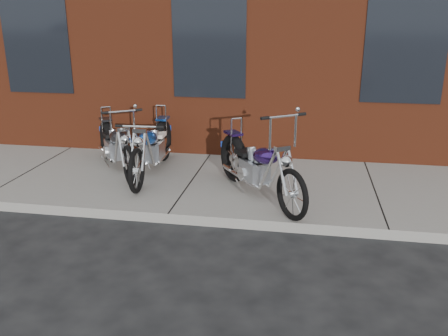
# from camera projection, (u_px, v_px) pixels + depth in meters

# --- Properties ---
(ground) EXTENTS (120.00, 120.00, 0.00)m
(ground) POSITION_uv_depth(u_px,v_px,m) (168.00, 224.00, 6.73)
(ground) COLOR black
(ground) RESTS_ON ground
(sidewalk) EXTENTS (22.00, 3.00, 0.15)m
(sidewalk) POSITION_uv_depth(u_px,v_px,m) (193.00, 183.00, 8.11)
(sidewalk) COLOR gray
(sidewalk) RESTS_ON ground
(chopper_purple) EXTENTS (1.56, 2.11, 1.41)m
(chopper_purple) POSITION_uv_depth(u_px,v_px,m) (258.00, 169.00, 7.18)
(chopper_purple) COLOR black
(chopper_purple) RESTS_ON sidewalk
(chopper_blue) EXTENTS (0.61, 2.49, 1.08)m
(chopper_blue) POSITION_uv_depth(u_px,v_px,m) (152.00, 149.00, 8.23)
(chopper_blue) COLOR black
(chopper_blue) RESTS_ON sidewalk
(chopper_third) EXTENTS (1.46, 2.02, 1.21)m
(chopper_third) POSITION_uv_depth(u_px,v_px,m) (116.00, 147.00, 8.40)
(chopper_third) COLOR black
(chopper_third) RESTS_ON sidewalk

